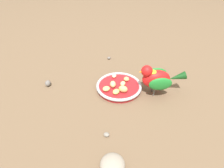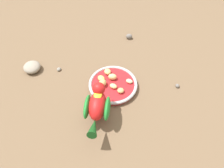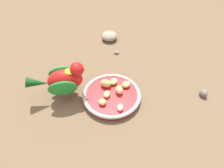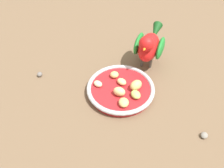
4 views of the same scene
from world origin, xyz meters
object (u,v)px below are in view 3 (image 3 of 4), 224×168
at_px(apple_piece_5, 126,84).
at_px(rock_large, 109,36).
at_px(pebble_1, 117,52).
at_px(apple_piece_6, 114,82).
at_px(apple_piece_3, 120,89).
at_px(pebble_2, 203,93).
at_px(feeding_bowl, 112,95).
at_px(apple_piece_4, 120,107).
at_px(parrot, 64,79).
at_px(apple_piece_1, 108,95).
at_px(apple_piece_2, 106,83).
at_px(apple_piece_0, 103,102).

xyz_separation_m(apple_piece_5, rock_large, (0.18, -0.28, -0.01)).
bearing_deg(pebble_1, apple_piece_6, 108.96).
relative_size(apple_piece_3, pebble_2, 1.13).
bearing_deg(feeding_bowl, apple_piece_4, 136.18).
bearing_deg(rock_large, parrot, 90.03).
bearing_deg(apple_piece_6, apple_piece_3, 137.44).
bearing_deg(apple_piece_6, apple_piece_1, 92.13).
bearing_deg(apple_piece_6, feeding_bowl, 101.36).
height_order(rock_large, pebble_1, rock_large).
xyz_separation_m(apple_piece_1, parrot, (0.14, 0.04, 0.05)).
height_order(parrot, pebble_1, parrot).
distance_m(apple_piece_2, apple_piece_4, 0.11).
bearing_deg(parrot, pebble_1, 43.53).
bearing_deg(apple_piece_3, apple_piece_1, 51.97).
bearing_deg(apple_piece_6, apple_piece_2, 45.91).
bearing_deg(apple_piece_3, rock_large, -61.59).
bearing_deg(parrot, apple_piece_3, -9.52).
height_order(feeding_bowl, apple_piece_6, apple_piece_6).
bearing_deg(apple_piece_6, apple_piece_5, -175.84).
xyz_separation_m(apple_piece_4, rock_large, (0.19, -0.38, -0.01)).
xyz_separation_m(apple_piece_4, pebble_2, (-0.24, -0.18, -0.01)).
height_order(apple_piece_3, rock_large, apple_piece_3).
relative_size(apple_piece_0, parrot, 0.15).
relative_size(apple_piece_3, rock_large, 0.47).
bearing_deg(apple_piece_5, apple_piece_3, 68.38).
height_order(apple_piece_4, parrot, parrot).
bearing_deg(parrot, feeding_bowl, -14.79).
xyz_separation_m(apple_piece_3, apple_piece_6, (0.03, -0.03, -0.00)).
height_order(feeding_bowl, apple_piece_0, apple_piece_0).
distance_m(apple_piece_0, pebble_1, 0.30).
xyz_separation_m(apple_piece_1, apple_piece_5, (-0.04, -0.07, 0.00)).
distance_m(apple_piece_6, rock_large, 0.31).
height_order(apple_piece_5, rock_large, same).
relative_size(apple_piece_0, rock_large, 0.36).
distance_m(feeding_bowl, apple_piece_4, 0.07).
distance_m(apple_piece_3, apple_piece_6, 0.04).
bearing_deg(pebble_2, apple_piece_6, 14.57).
xyz_separation_m(parrot, pebble_1, (-0.07, -0.29, -0.07)).
bearing_deg(pebble_1, apple_piece_2, 101.32).
bearing_deg(feeding_bowl, apple_piece_3, -129.66).
distance_m(apple_piece_6, parrot, 0.18).
xyz_separation_m(feeding_bowl, pebble_2, (-0.29, -0.13, -0.00)).
height_order(apple_piece_3, pebble_1, apple_piece_3).
bearing_deg(pebble_2, apple_piece_4, 36.02).
bearing_deg(feeding_bowl, apple_piece_6, -78.64).
height_order(apple_piece_5, parrot, parrot).
bearing_deg(apple_piece_0, apple_piece_1, -94.44).
xyz_separation_m(feeding_bowl, apple_piece_1, (0.01, 0.01, 0.01)).
bearing_deg(pebble_2, parrot, 22.09).
relative_size(apple_piece_6, rock_large, 0.44).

